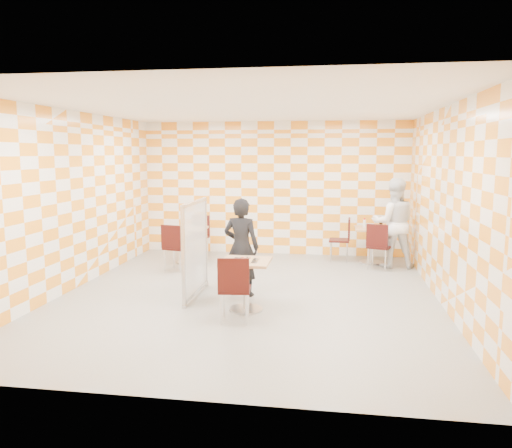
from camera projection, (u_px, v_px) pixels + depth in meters
The scene contains 15 objects.
room_shell at pixel (253, 201), 8.41m from camera, with size 7.00×7.00×7.00m.
main_table at pixel (246, 276), 7.28m from camera, with size 0.70×0.70×0.75m.
second_table at pixel (372, 239), 10.42m from camera, with size 0.70×0.70×0.75m.
empty_table at pixel (189, 239), 10.43m from camera, with size 0.70×0.70×0.75m.
chair_main_front at pixel (234, 284), 6.70m from camera, with size 0.46×0.47×0.92m.
chair_second_front at pixel (378, 243), 9.80m from camera, with size 0.54×0.55×0.92m.
chair_second_side at pixel (344, 236), 10.61m from camera, with size 0.45×0.44×0.92m.
chair_empty_near at pixel (174, 244), 9.70m from camera, with size 0.50×0.51×0.92m.
chair_empty_far at pixel (199, 233), 11.05m from camera, with size 0.50×0.51×0.92m.
partition at pixel (195, 248), 7.96m from camera, with size 0.08×1.38×1.55m.
man_dark at pixel (241, 247), 8.02m from camera, with size 0.58×0.38×1.59m, color black.
man_white at pixel (394, 223), 10.02m from camera, with size 0.88×0.68×1.80m, color white.
pizza_on_foil at pixel (246, 259), 7.22m from camera, with size 0.40×0.40×0.04m.
sport_bottle at pixel (364, 223), 10.46m from camera, with size 0.06×0.06×0.20m.
soda_bottle at pixel (381, 223), 10.41m from camera, with size 0.07×0.07×0.23m.
Camera 1 is at (1.32, -7.74, 2.29)m, focal length 35.00 mm.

